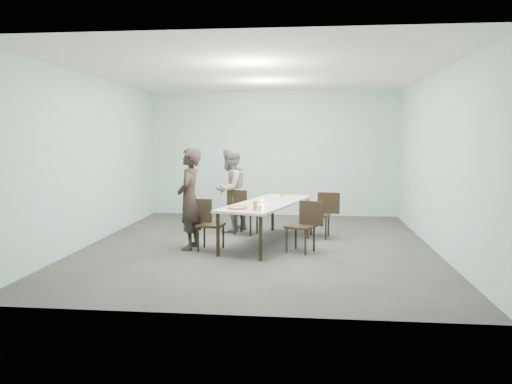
# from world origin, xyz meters

# --- Properties ---
(ground) EXTENTS (7.00, 7.00, 0.00)m
(ground) POSITION_xyz_m (0.00, 0.00, 0.00)
(ground) COLOR #333335
(ground) RESTS_ON ground
(room_shell) EXTENTS (6.02, 7.02, 3.01)m
(room_shell) POSITION_xyz_m (0.00, 0.00, 2.03)
(room_shell) COLOR #A4CFCC
(room_shell) RESTS_ON ground
(table) EXTENTS (1.62, 2.75, 0.75)m
(table) POSITION_xyz_m (0.14, 0.16, 0.69)
(table) COLOR white
(table) RESTS_ON ground
(chair_near_left) EXTENTS (0.63, 0.46, 0.87)m
(chair_near_left) POSITION_xyz_m (-0.85, -0.45, 0.50)
(chair_near_left) COLOR black
(chair_near_left) RESTS_ON ground
(chair_far_left) EXTENTS (0.65, 0.52, 0.87)m
(chair_far_left) POSITION_xyz_m (-0.43, 1.02, 0.50)
(chair_far_left) COLOR black
(chair_far_left) RESTS_ON ground
(chair_near_right) EXTENTS (0.65, 0.56, 0.87)m
(chair_near_right) POSITION_xyz_m (0.82, -0.49, 0.50)
(chair_near_right) COLOR black
(chair_near_right) RESTS_ON ground
(chair_far_right) EXTENTS (0.64, 0.49, 0.87)m
(chair_far_right) POSITION_xyz_m (1.14, 0.80, 0.50)
(chair_far_right) COLOR black
(chair_far_right) RESTS_ON ground
(diner_near) EXTENTS (0.42, 0.64, 1.73)m
(diner_near) POSITION_xyz_m (-1.14, -0.40, 0.86)
(diner_near) COLOR black
(diner_near) RESTS_ON ground
(diner_far) EXTENTS (0.93, 1.02, 1.70)m
(diner_far) POSITION_xyz_m (-0.71, 1.26, 0.85)
(diner_far) COLOR gray
(diner_far) RESTS_ON ground
(pizza) EXTENTS (0.34, 0.34, 0.04)m
(pizza) POSITION_xyz_m (-0.27, -0.75, 0.77)
(pizza) COLOR white
(pizza) RESTS_ON table
(side_plate) EXTENTS (0.18, 0.18, 0.01)m
(side_plate) POSITION_xyz_m (0.13, -0.44, 0.76)
(side_plate) COLOR white
(side_plate) RESTS_ON table
(beer_glass) EXTENTS (0.08, 0.08, 0.15)m
(beer_glass) POSITION_xyz_m (0.03, -0.87, 0.82)
(beer_glass) COLOR #BA8329
(beer_glass) RESTS_ON table
(water_tumbler) EXTENTS (0.08, 0.08, 0.09)m
(water_tumbler) POSITION_xyz_m (0.11, -0.96, 0.80)
(water_tumbler) COLOR silver
(water_tumbler) RESTS_ON table
(tealight) EXTENTS (0.06, 0.06, 0.05)m
(tealight) POSITION_xyz_m (0.06, 0.03, 0.77)
(tealight) COLOR silver
(tealight) RESTS_ON table
(amber_tumbler) EXTENTS (0.07, 0.07, 0.08)m
(amber_tumbler) POSITION_xyz_m (0.36, 0.95, 0.79)
(amber_tumbler) COLOR #BA8329
(amber_tumbler) RESTS_ON table
(menu) EXTENTS (0.35, 0.30, 0.01)m
(menu) POSITION_xyz_m (0.28, 1.01, 0.75)
(menu) COLOR silver
(menu) RESTS_ON table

